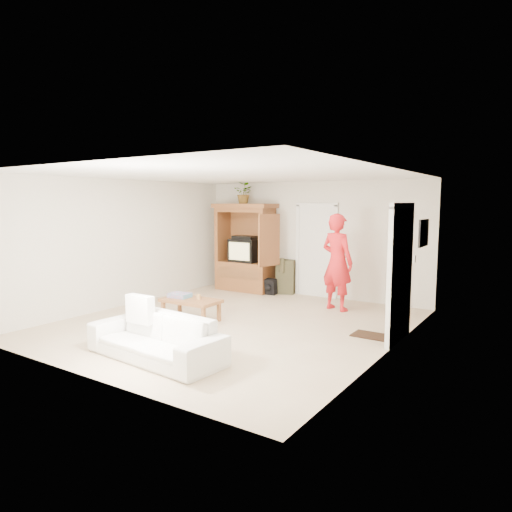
# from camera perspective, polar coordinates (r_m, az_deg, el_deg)

# --- Properties ---
(floor) EXTENTS (6.00, 6.00, 0.00)m
(floor) POSITION_cam_1_polar(r_m,az_deg,el_deg) (8.16, -2.82, -8.43)
(floor) COLOR tan
(floor) RESTS_ON ground
(ceiling) EXTENTS (6.00, 6.00, 0.00)m
(ceiling) POSITION_cam_1_polar(r_m,az_deg,el_deg) (7.89, -2.93, 10.13)
(ceiling) COLOR white
(ceiling) RESTS_ON floor
(wall_back) EXTENTS (5.50, 0.00, 5.50)m
(wall_back) POSITION_cam_1_polar(r_m,az_deg,el_deg) (10.47, 6.90, 2.12)
(wall_back) COLOR silver
(wall_back) RESTS_ON floor
(wall_front) EXTENTS (5.50, 0.00, 5.50)m
(wall_front) POSITION_cam_1_polar(r_m,az_deg,el_deg) (5.80, -20.74, -1.94)
(wall_front) COLOR silver
(wall_front) RESTS_ON floor
(wall_left) EXTENTS (0.00, 6.00, 6.00)m
(wall_left) POSITION_cam_1_polar(r_m,az_deg,el_deg) (9.79, -15.96, 1.60)
(wall_left) COLOR silver
(wall_left) RESTS_ON floor
(wall_right) EXTENTS (0.00, 6.00, 6.00)m
(wall_right) POSITION_cam_1_polar(r_m,az_deg,el_deg) (6.67, 16.51, -0.70)
(wall_right) COLOR silver
(wall_right) RESTS_ON floor
(armoire) EXTENTS (1.82, 1.14, 2.10)m
(armoire) POSITION_cam_1_polar(r_m,az_deg,el_deg) (11.02, -1.27, 0.35)
(armoire) COLOR #985A2F
(armoire) RESTS_ON floor
(door_back) EXTENTS (0.85, 0.05, 2.04)m
(door_back) POSITION_cam_1_polar(r_m,az_deg,el_deg) (10.41, 7.54, 0.54)
(door_back) COLOR white
(door_back) RESTS_ON floor
(doorway_right) EXTENTS (0.05, 0.90, 2.04)m
(doorway_right) POSITION_cam_1_polar(r_m,az_deg,el_deg) (7.29, 17.63, -2.36)
(doorway_right) COLOR black
(doorway_right) RESTS_ON floor
(framed_picture) EXTENTS (0.03, 0.60, 0.48)m
(framed_picture) POSITION_cam_1_polar(r_m,az_deg,el_deg) (8.48, 20.22, 2.72)
(framed_picture) COLOR black
(framed_picture) RESTS_ON wall_right
(doormat) EXTENTS (0.60, 0.40, 0.02)m
(doormat) POSITION_cam_1_polar(r_m,az_deg,el_deg) (7.63, 14.25, -9.62)
(doormat) COLOR #382316
(doormat) RESTS_ON floor
(plant) EXTENTS (0.49, 0.44, 0.50)m
(plant) POSITION_cam_1_polar(r_m,az_deg,el_deg) (10.94, -1.48, 7.86)
(plant) COLOR #4C7238
(plant) RESTS_ON armoire
(man) EXTENTS (0.79, 0.62, 1.92)m
(man) POSITION_cam_1_polar(r_m,az_deg,el_deg) (9.13, 10.11, -0.76)
(man) COLOR red
(man) RESTS_ON floor
(sofa) EXTENTS (2.11, 0.95, 0.60)m
(sofa) POSITION_cam_1_polar(r_m,az_deg,el_deg) (6.46, -12.45, -9.90)
(sofa) COLOR white
(sofa) RESTS_ON floor
(coffee_table) EXTENTS (1.08, 0.61, 0.40)m
(coffee_table) POSITION_cam_1_polar(r_m,az_deg,el_deg) (8.35, -8.15, -5.69)
(coffee_table) COLOR brown
(coffee_table) RESTS_ON floor
(towel) EXTENTS (0.40, 0.31, 0.08)m
(towel) POSITION_cam_1_polar(r_m,az_deg,el_deg) (8.51, -9.52, -4.86)
(towel) COLOR #CC4474
(towel) RESTS_ON coffee_table
(candle) EXTENTS (0.08, 0.08, 0.10)m
(candle) POSITION_cam_1_polar(r_m,az_deg,el_deg) (8.27, -7.19, -5.08)
(candle) COLOR tan
(candle) RESTS_ON coffee_table
(backpack_black) EXTENTS (0.30, 0.18, 0.36)m
(backpack_black) POSITION_cam_1_polar(r_m,az_deg,el_deg) (10.60, 1.77, -3.89)
(backpack_black) COLOR black
(backpack_black) RESTS_ON floor
(backpack_olive) EXTENTS (0.49, 0.41, 0.80)m
(backpack_olive) POSITION_cam_1_polar(r_m,az_deg,el_deg) (10.72, 3.74, -2.60)
(backpack_olive) COLOR #47442B
(backpack_olive) RESTS_ON floor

